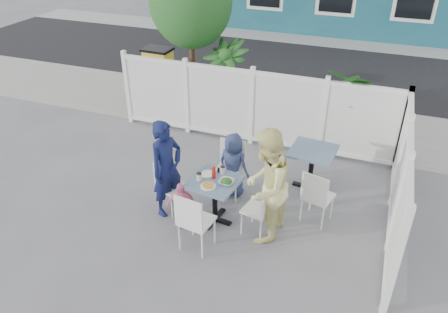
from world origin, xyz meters
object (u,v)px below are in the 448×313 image
(utility_cabinet, at_px, (159,74))
(chair_right, at_px, (262,206))
(man, at_px, (167,169))
(boy, at_px, (233,165))
(chair_near, at_px, (193,219))
(chair_back, at_px, (230,164))
(spare_table, at_px, (312,159))
(toddler, at_px, (181,205))
(main_table, at_px, (215,190))
(woman, at_px, (266,187))
(chair_left, at_px, (169,180))

(utility_cabinet, distance_m, chair_right, 5.88)
(man, relative_size, boy, 1.42)
(utility_cabinet, distance_m, chair_near, 5.93)
(chair_back, distance_m, boy, 0.06)
(spare_table, height_order, toddler, toddler)
(chair_right, bearing_deg, main_table, 97.82)
(woman, bearing_deg, utility_cabinet, -132.96)
(spare_table, distance_m, chair_back, 1.42)
(woman, bearing_deg, chair_right, -104.35)
(chair_back, height_order, woman, woman)
(spare_table, relative_size, chair_back, 0.82)
(toddler, bearing_deg, spare_table, 13.52)
(man, distance_m, woman, 1.63)
(man, bearing_deg, woman, -70.89)
(utility_cabinet, xyz_separation_m, woman, (4.04, -4.33, 0.30))
(utility_cabinet, height_order, spare_table, utility_cabinet)
(woman, height_order, boy, woman)
(chair_right, bearing_deg, man, 100.85)
(main_table, distance_m, toddler, 0.58)
(man, bearing_deg, spare_table, -34.11)
(utility_cabinet, relative_size, chair_near, 1.21)
(woman, bearing_deg, main_table, -90.91)
(woman, bearing_deg, spare_table, 168.14)
(boy, xyz_separation_m, toddler, (-0.46, -1.12, -0.18))
(chair_back, relative_size, chair_near, 0.99)
(chair_left, xyz_separation_m, toddler, (0.39, -0.39, -0.12))
(chair_left, distance_m, boy, 1.13)
(spare_table, distance_m, toddler, 2.44)
(boy, bearing_deg, spare_table, -141.83)
(utility_cabinet, height_order, toddler, utility_cabinet)
(utility_cabinet, xyz_separation_m, man, (2.41, -4.29, 0.22))
(chair_right, bearing_deg, chair_back, 54.87)
(utility_cabinet, bearing_deg, toddler, -56.34)
(chair_right, xyz_separation_m, boy, (-0.77, 0.87, 0.06))
(chair_back, relative_size, man, 0.60)
(man, xyz_separation_m, boy, (0.82, 0.84, -0.24))
(main_table, relative_size, chair_near, 0.82)
(chair_back, relative_size, boy, 0.85)
(utility_cabinet, relative_size, man, 0.73)
(spare_table, height_order, chair_back, chair_back)
(woman, distance_m, boy, 1.24)
(main_table, relative_size, spare_table, 1.00)
(man, xyz_separation_m, toddler, (0.36, -0.28, -0.42))
(main_table, xyz_separation_m, chair_near, (-0.03, -0.74, -0.02))
(spare_table, bearing_deg, chair_right, -107.59)
(spare_table, xyz_separation_m, chair_back, (-1.29, -0.59, -0.04))
(utility_cabinet, height_order, chair_back, utility_cabinet)
(spare_table, xyz_separation_m, chair_left, (-2.09, -1.34, -0.10))
(chair_right, distance_m, woman, 0.38)
(chair_back, bearing_deg, man, 47.92)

